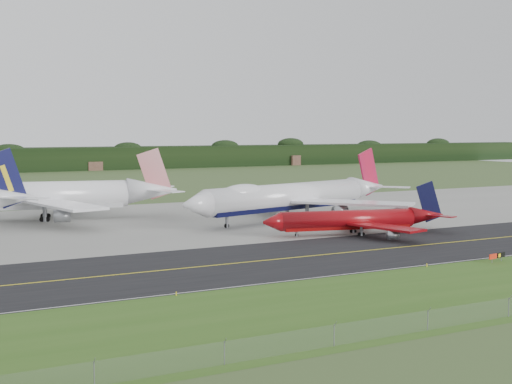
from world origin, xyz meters
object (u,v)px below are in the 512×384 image
(jet_red_737, at_px, (357,220))
(jet_ba_747, at_px, (293,196))
(taxiway_sign, at_px, (497,256))
(jet_star_tail, at_px, (43,196))

(jet_red_737, bearing_deg, jet_ba_747, 90.04)
(jet_red_737, distance_m, taxiway_sign, 35.79)
(jet_star_tail, height_order, taxiway_sign, jet_star_tail)
(jet_ba_747, bearing_deg, taxiway_sign, -88.04)
(jet_red_737, distance_m, jet_star_tail, 74.86)
(jet_red_737, relative_size, jet_star_tail, 0.62)
(jet_ba_747, relative_size, jet_red_737, 1.66)
(jet_ba_747, distance_m, jet_red_737, 25.84)
(jet_red_737, xyz_separation_m, jet_star_tail, (-52.11, 53.68, 2.69))
(taxiway_sign, bearing_deg, jet_ba_747, 91.96)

